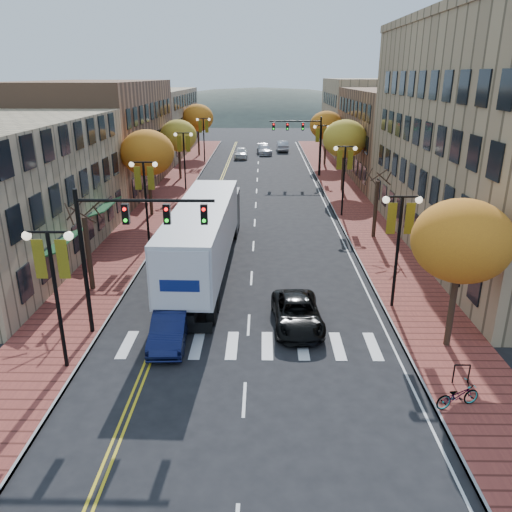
{
  "coord_description": "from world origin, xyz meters",
  "views": [
    {
      "loc": [
        0.67,
        -17.91,
        11.61
      ],
      "look_at": [
        0.31,
        7.89,
        2.2
      ],
      "focal_mm": 35.0,
      "sensor_mm": 36.0,
      "label": 1
    }
  ],
  "objects_px": {
    "semi_truck": "(206,230)",
    "black_suv": "(297,313)",
    "navy_sedan": "(170,327)",
    "bicycle": "(458,395)"
  },
  "relations": [
    {
      "from": "semi_truck",
      "to": "black_suv",
      "type": "xyz_separation_m",
      "value": [
        5.17,
        -7.49,
        -1.95
      ]
    },
    {
      "from": "semi_truck",
      "to": "navy_sedan",
      "type": "relative_size",
      "value": 4.11
    },
    {
      "from": "navy_sedan",
      "to": "semi_truck",
      "type": "bearing_deg",
      "value": 82.81
    },
    {
      "from": "navy_sedan",
      "to": "bicycle",
      "type": "height_order",
      "value": "navy_sedan"
    },
    {
      "from": "navy_sedan",
      "to": "black_suv",
      "type": "bearing_deg",
      "value": 12.55
    },
    {
      "from": "semi_truck",
      "to": "black_suv",
      "type": "distance_m",
      "value": 9.31
    },
    {
      "from": "navy_sedan",
      "to": "bicycle",
      "type": "xyz_separation_m",
      "value": [
        11.36,
        -4.83,
        -0.11
      ]
    },
    {
      "from": "semi_truck",
      "to": "navy_sedan",
      "type": "distance_m",
      "value": 9.31
    },
    {
      "from": "semi_truck",
      "to": "black_suv",
      "type": "height_order",
      "value": "semi_truck"
    },
    {
      "from": "black_suv",
      "to": "bicycle",
      "type": "height_order",
      "value": "black_suv"
    }
  ]
}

